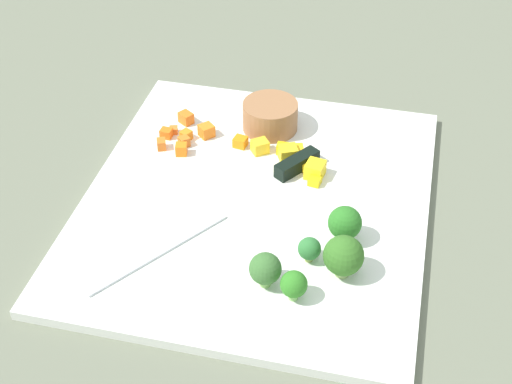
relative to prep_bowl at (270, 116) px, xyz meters
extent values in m
plane|color=#666C58|center=(-0.14, -0.01, -0.03)|extent=(4.00, 4.00, 0.00)
cube|color=white|center=(-0.14, -0.01, -0.02)|extent=(0.45, 0.40, 0.01)
cylinder|color=#996841|center=(0.00, 0.00, 0.00)|extent=(0.07, 0.07, 0.04)
cube|color=silver|center=(-0.25, 0.07, -0.02)|extent=(0.16, 0.12, 0.00)
cube|color=black|center=(-0.08, -0.05, -0.01)|extent=(0.06, 0.05, 0.02)
cube|color=orange|center=(-0.05, 0.13, -0.01)|extent=(0.01, 0.02, 0.01)
cube|color=orange|center=(-0.06, 0.10, -0.01)|extent=(0.02, 0.02, 0.01)
cube|color=orange|center=(-0.04, 0.12, -0.01)|extent=(0.01, 0.01, 0.01)
cube|color=orange|center=(-0.08, 0.12, -0.01)|extent=(0.02, 0.02, 0.01)
cube|color=orange|center=(-0.04, 0.08, -0.01)|extent=(0.02, 0.02, 0.02)
cube|color=orange|center=(-0.01, 0.11, -0.01)|extent=(0.02, 0.02, 0.02)
cube|color=orange|center=(-0.05, 0.03, -0.01)|extent=(0.02, 0.02, 0.01)
cube|color=orange|center=(-0.08, 0.10, -0.01)|extent=(0.02, 0.02, 0.01)
cube|color=orange|center=(-0.05, 0.10, -0.01)|extent=(0.02, 0.02, 0.01)
cube|color=yellow|center=(-0.06, -0.06, -0.01)|extent=(0.01, 0.01, 0.01)
cube|color=yellow|center=(-0.05, -0.03, -0.01)|extent=(0.01, 0.01, 0.01)
cube|color=yellow|center=(-0.06, -0.04, -0.01)|extent=(0.03, 0.03, 0.02)
cube|color=yellow|center=(-0.09, -0.07, -0.01)|extent=(0.03, 0.03, 0.02)
cube|color=yellow|center=(-0.10, -0.08, -0.01)|extent=(0.02, 0.02, 0.01)
cube|color=yellow|center=(-0.05, 0.00, -0.01)|extent=(0.03, 0.03, 0.02)
cube|color=yellow|center=(-0.08, -0.06, -0.01)|extent=(0.02, 0.02, 0.01)
cube|color=yellow|center=(-0.05, -0.05, -0.01)|extent=(0.02, 0.02, 0.01)
cylinder|color=#96B056|center=(-0.23, -0.09, -0.01)|extent=(0.01, 0.01, 0.01)
sphere|color=#2E7034|center=(-0.23, -0.09, 0.00)|extent=(0.02, 0.02, 0.02)
cylinder|color=#93AD59|center=(-0.19, -0.12, -0.01)|extent=(0.01, 0.01, 0.01)
sphere|color=#2B7223|center=(-0.19, -0.12, 0.01)|extent=(0.04, 0.04, 0.04)
cylinder|color=#85BB61|center=(-0.28, -0.06, -0.01)|extent=(0.01, 0.01, 0.01)
sphere|color=#396930|center=(-0.28, -0.06, 0.00)|extent=(0.03, 0.03, 0.03)
cylinder|color=#91AF66|center=(-0.24, -0.13, -0.01)|extent=(0.01, 0.01, 0.02)
sphere|color=#346A23|center=(-0.24, -0.13, 0.01)|extent=(0.04, 0.04, 0.04)
cylinder|color=#86C367|center=(-0.29, -0.09, -0.01)|extent=(0.01, 0.01, 0.01)
sphere|color=#307A23|center=(-0.29, -0.09, 0.00)|extent=(0.03, 0.03, 0.03)
camera|label=1|loc=(-0.80, -0.17, 0.55)|focal=52.76mm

